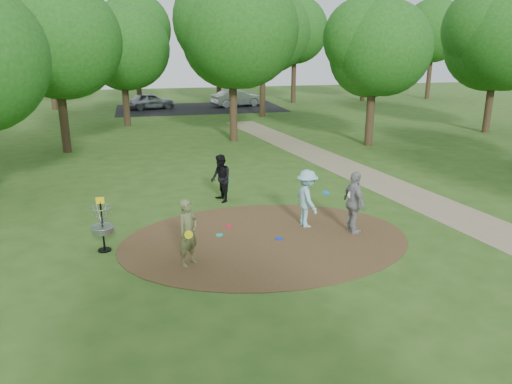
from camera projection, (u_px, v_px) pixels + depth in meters
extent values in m
plane|color=#2D5119|center=(266.00, 240.00, 14.44)|extent=(100.00, 100.00, 0.00)
cylinder|color=#47301C|center=(266.00, 240.00, 14.43)|extent=(8.40, 8.40, 0.02)
cube|color=#8C7A5B|center=(428.00, 203.00, 17.75)|extent=(7.55, 39.89, 0.01)
cube|color=black|center=(200.00, 108.00, 42.80)|extent=(14.00, 8.00, 0.01)
imported|color=#60683C|center=(188.00, 233.00, 12.61)|extent=(0.75, 0.74, 1.76)
cylinder|color=yellow|center=(189.00, 235.00, 12.34)|extent=(0.22, 0.09, 0.22)
imported|color=#8FC9D6|center=(307.00, 199.00, 15.26)|extent=(0.77, 1.22, 1.80)
cylinder|color=blue|center=(326.00, 193.00, 15.34)|extent=(0.24, 0.24, 0.08)
imported|color=black|center=(221.00, 179.00, 17.66)|extent=(0.79, 0.94, 1.71)
cylinder|color=blue|center=(226.00, 181.00, 17.73)|extent=(0.23, 0.09, 0.22)
imported|color=gray|center=(354.00, 203.00, 14.70)|extent=(0.56, 1.15, 1.90)
cylinder|color=silver|center=(351.00, 195.00, 14.57)|extent=(0.23, 0.10, 0.22)
cylinder|color=#17BAAD|center=(220.00, 235.00, 14.73)|extent=(0.22, 0.22, 0.02)
cylinder|color=#0B30C9|center=(279.00, 239.00, 14.46)|extent=(0.22, 0.22, 0.02)
cylinder|color=red|center=(229.00, 226.00, 15.43)|extent=(0.22, 0.22, 0.02)
imported|color=#A2A3AA|center=(150.00, 101.00, 42.08)|extent=(4.28, 2.58, 1.36)
imported|color=#B4B5BD|center=(237.00, 98.00, 43.76)|extent=(4.70, 2.48, 1.47)
cylinder|color=black|center=(103.00, 228.00, 13.51)|extent=(0.05, 0.05, 1.35)
cylinder|color=black|center=(105.00, 250.00, 13.70)|extent=(0.36, 0.36, 0.04)
cylinder|color=gray|center=(103.00, 229.00, 13.53)|extent=(0.60, 0.60, 0.16)
torus|color=gray|center=(102.00, 227.00, 13.50)|extent=(0.63, 0.63, 0.03)
torus|color=gray|center=(101.00, 208.00, 13.34)|extent=(0.58, 0.58, 0.02)
cube|color=yellow|center=(100.00, 200.00, 13.29)|extent=(0.22, 0.02, 0.18)
cylinder|color=#332316|center=(63.00, 115.00, 25.34)|extent=(0.44, 0.44, 3.80)
sphere|color=#1B4D14|center=(56.00, 45.00, 24.34)|extent=(5.61, 5.61, 5.61)
cylinder|color=#332316|center=(233.00, 104.00, 28.23)|extent=(0.44, 0.44, 4.18)
sphere|color=#1B4D14|center=(232.00, 34.00, 27.13)|extent=(6.30, 6.30, 6.30)
cylinder|color=#332316|center=(370.00, 112.00, 27.10)|extent=(0.44, 0.44, 3.61)
sphere|color=#1B4D14|center=(374.00, 52.00, 26.18)|extent=(4.95, 4.95, 4.95)
cylinder|color=#332316|center=(126.00, 100.00, 33.51)|extent=(0.44, 0.44, 3.42)
sphere|color=#1B4D14|center=(122.00, 51.00, 32.59)|extent=(5.37, 5.37, 5.37)
cylinder|color=#332316|center=(263.00, 87.00, 37.48)|extent=(0.44, 0.44, 4.37)
sphere|color=#1B4D14|center=(263.00, 34.00, 36.37)|extent=(5.98, 5.98, 5.98)
cylinder|color=#332316|center=(489.00, 102.00, 30.95)|extent=(0.44, 0.44, 3.80)
sphere|color=#1B4D14|center=(497.00, 41.00, 29.90)|extent=(6.26, 6.26, 6.26)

